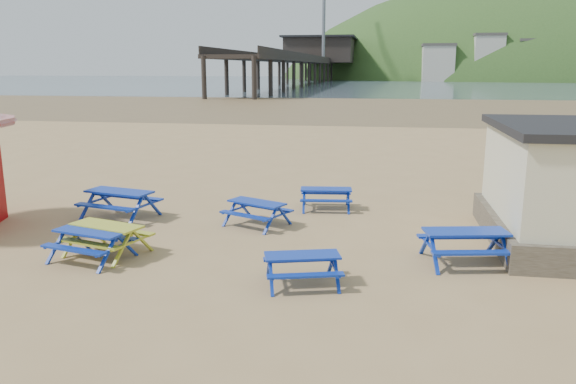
# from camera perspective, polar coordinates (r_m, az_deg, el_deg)

# --- Properties ---
(ground) EXTENTS (400.00, 400.00, 0.00)m
(ground) POSITION_cam_1_polar(r_m,az_deg,el_deg) (15.33, -5.64, -4.69)
(ground) COLOR tan
(ground) RESTS_ON ground
(wet_sand) EXTENTS (400.00, 400.00, 0.00)m
(wet_sand) POSITION_cam_1_polar(r_m,az_deg,el_deg) (69.37, 6.39, 8.76)
(wet_sand) COLOR olive
(wet_sand) RESTS_ON ground
(sea) EXTENTS (400.00, 400.00, 0.00)m
(sea) POSITION_cam_1_polar(r_m,az_deg,el_deg) (184.21, 8.50, 11.04)
(sea) COLOR #41525D
(sea) RESTS_ON ground
(picnic_table_blue_a) EXTENTS (2.37, 2.07, 0.86)m
(picnic_table_blue_a) POSITION_cam_1_polar(r_m,az_deg,el_deg) (17.88, -16.70, -1.22)
(picnic_table_blue_a) COLOR #0A239D
(picnic_table_blue_a) RESTS_ON ground
(picnic_table_blue_b) EXTENTS (2.12, 1.96, 0.71)m
(picnic_table_blue_b) POSITION_cam_1_polar(r_m,az_deg,el_deg) (16.40, -3.18, -2.19)
(picnic_table_blue_b) COLOR #0A239D
(picnic_table_blue_b) RESTS_ON ground
(picnic_table_blue_c) EXTENTS (1.78, 1.50, 0.69)m
(picnic_table_blue_c) POSITION_cam_1_polar(r_m,az_deg,el_deg) (18.28, 3.88, -0.70)
(picnic_table_blue_c) COLOR #0A239D
(picnic_table_blue_c) RESTS_ON ground
(picnic_table_blue_d) EXTENTS (2.05, 1.80, 0.74)m
(picnic_table_blue_d) POSITION_cam_1_polar(r_m,az_deg,el_deg) (14.27, -19.32, -5.11)
(picnic_table_blue_d) COLOR #0A239D
(picnic_table_blue_d) RESTS_ON ground
(picnic_table_blue_e) EXTENTS (1.87, 1.66, 0.66)m
(picnic_table_blue_e) POSITION_cam_1_polar(r_m,az_deg,el_deg) (12.04, 1.45, -7.85)
(picnic_table_blue_e) COLOR #0A239D
(picnic_table_blue_e) RESTS_ON ground
(picnic_table_blue_f) EXTENTS (2.18, 1.89, 0.80)m
(picnic_table_blue_f) POSITION_cam_1_polar(r_m,az_deg,el_deg) (13.87, 17.53, -5.36)
(picnic_table_blue_f) COLOR #0A239D
(picnic_table_blue_f) RESTS_ON ground
(picnic_table_yellow) EXTENTS (2.16, 1.92, 0.76)m
(picnic_table_yellow) POSITION_cam_1_polar(r_m,az_deg,el_deg) (14.56, -17.89, -4.62)
(picnic_table_yellow) COLOR #93B61B
(picnic_table_yellow) RESTS_ON ground
(pier) EXTENTS (24.00, 220.00, 39.29)m
(pier) POSITION_cam_1_polar(r_m,az_deg,el_deg) (193.59, 3.15, 12.84)
(pier) COLOR black
(pier) RESTS_ON ground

